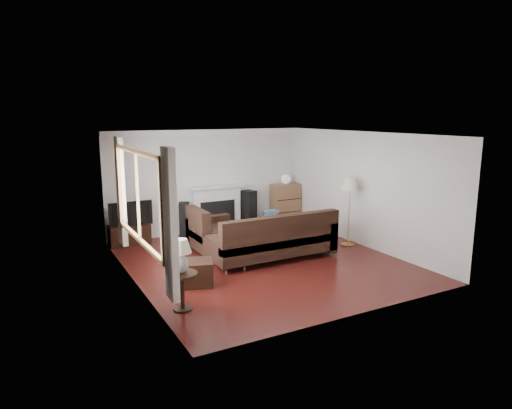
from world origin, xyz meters
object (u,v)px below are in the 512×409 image
coffee_table (249,231)px  tv_stand (130,234)px  sectional_sofa (272,237)px  floor_lamp (349,211)px  bookshelf (285,204)px  side_table (182,291)px

coffee_table → tv_stand: bearing=174.8°
sectional_sofa → floor_lamp: floor_lamp is taller
sectional_sofa → coffee_table: bearing=80.0°
bookshelf → coffee_table: (-1.59, -0.99, -0.32)m
tv_stand → side_table: bearing=-91.8°
tv_stand → floor_lamp: 4.90m
coffee_table → side_table: (-2.64, -2.92, 0.08)m
coffee_table → sectional_sofa: bearing=-84.3°
side_table → coffee_table: bearing=47.9°
bookshelf → sectional_sofa: size_ratio=0.38×
coffee_table → floor_lamp: 2.30m
tv_stand → floor_lamp: bearing=-29.3°
bookshelf → side_table: bookshelf is taller
coffee_table → floor_lamp: floor_lamp is taller
coffee_table → side_table: 3.94m
bookshelf → sectional_sofa: bearing=-127.1°
sectional_sofa → coffee_table: (0.26, 1.46, -0.24)m
bookshelf → coffee_table: 1.90m
tv_stand → bookshelf: (4.11, 0.03, 0.31)m
floor_lamp → side_table: bearing=-161.0°
tv_stand → coffee_table: (2.52, -0.96, -0.01)m
side_table → sectional_sofa: bearing=31.6°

